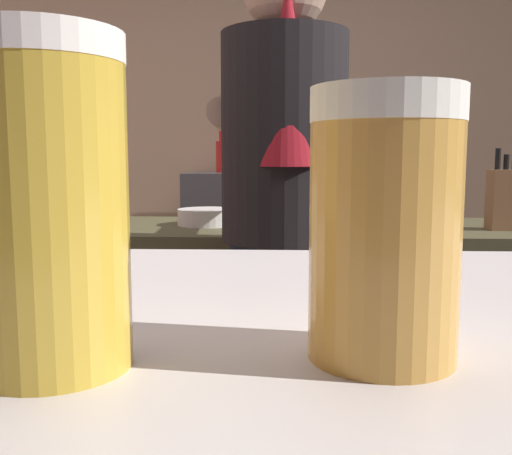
{
  "coord_description": "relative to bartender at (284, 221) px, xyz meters",
  "views": [
    {
      "loc": [
        0.1,
        -1.38,
        1.16
      ],
      "look_at": [
        0.08,
        -0.75,
        1.09
      ],
      "focal_mm": 40.43,
      "sensor_mm": 36.0,
      "label": 1
    }
  ],
  "objects": [
    {
      "name": "chefs_knife",
      "position": [
        0.28,
        0.41,
        -0.06
      ],
      "size": [
        0.24,
        0.1,
        0.01
      ],
      "primitive_type": "cube",
      "rotation": [
        0.0,
        0.0,
        -0.31
      ],
      "color": "silver",
      "rests_on": "prep_counter"
    },
    {
      "name": "wall_back",
      "position": [
        -0.12,
        2.01,
        0.36
      ],
      "size": [
        5.2,
        0.1,
        2.7
      ],
      "primitive_type": "cube",
      "color": "#9B7B61",
      "rests_on": "ground"
    },
    {
      "name": "bartender",
      "position": [
        0.0,
        0.0,
        0.0
      ],
      "size": [
        0.44,
        0.52,
        1.71
      ],
      "rotation": [
        0.0,
        0.0,
        1.63
      ],
      "color": "#272D39",
      "rests_on": "ground"
    },
    {
      "name": "bottle_hot_sauce",
      "position": [
        0.09,
        1.77,
        0.15
      ],
      "size": [
        0.05,
        0.05,
        0.18
      ],
      "color": "#D5D687",
      "rests_on": "back_shelf"
    },
    {
      "name": "pint_glass_far",
      "position": [
        0.04,
        -1.29,
        0.14
      ],
      "size": [
        0.07,
        0.07,
        0.13
      ],
      "color": "gold",
      "rests_on": "bar_counter"
    },
    {
      "name": "bottle_olive_oil",
      "position": [
        0.22,
        1.82,
        0.18
      ],
      "size": [
        0.07,
        0.07,
        0.26
      ],
      "color": "#CDCA87",
      "rests_on": "back_shelf"
    },
    {
      "name": "mixing_bowl",
      "position": [
        -0.27,
        0.47,
        -0.04
      ],
      "size": [
        0.21,
        0.21,
        0.06
      ],
      "primitive_type": "cylinder",
      "color": "silver",
      "rests_on": "prep_counter"
    },
    {
      "name": "bottle_vinegar",
      "position": [
        0.14,
        1.7,
        0.16
      ],
      "size": [
        0.06,
        0.06,
        0.19
      ],
      "color": "#D8CE86",
      "rests_on": "back_shelf"
    },
    {
      "name": "back_shelf",
      "position": [
        -0.13,
        1.73,
        -0.45
      ],
      "size": [
        0.85,
        0.36,
        1.08
      ],
      "primitive_type": "cube",
      "color": "#3F3C3E",
      "rests_on": "ground"
    },
    {
      "name": "pint_glass_near",
      "position": [
        -0.11,
        -1.31,
        0.15
      ],
      "size": [
        0.07,
        0.07,
        0.15
      ],
      "color": "gold",
      "rests_on": "bar_counter"
    },
    {
      "name": "knife_block",
      "position": [
        0.74,
        0.38,
        0.04
      ],
      "size": [
        0.1,
        0.08,
        0.27
      ],
      "color": "brown",
      "rests_on": "prep_counter"
    },
    {
      "name": "prep_counter",
      "position": [
        0.23,
        0.46,
        -0.53
      ],
      "size": [
        2.1,
        0.6,
        0.92
      ],
      "primitive_type": "cube",
      "color": "#4A462D",
      "rests_on": "ground"
    },
    {
      "name": "bottle_soy",
      "position": [
        -0.35,
        1.8,
        0.19
      ],
      "size": [
        0.06,
        0.06,
        0.26
      ],
      "color": "red",
      "rests_on": "back_shelf"
    }
  ]
}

